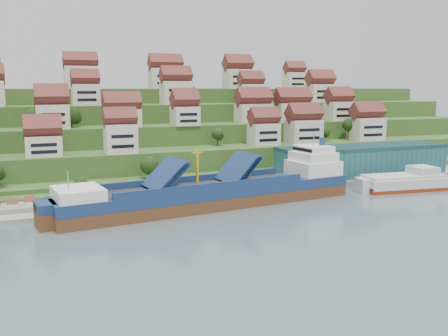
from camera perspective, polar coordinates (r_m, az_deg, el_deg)
name	(u,v)px	position (r m, az deg, el deg)	size (l,w,h in m)	color
ground	(243,205)	(136.60, 2.14, -4.19)	(300.00, 300.00, 0.00)	slate
quay	(281,185)	(158.19, 6.56, -1.98)	(180.00, 14.00, 2.20)	gray
pebble_beach	(13,212)	(136.99, -22.93, -4.67)	(45.00, 20.00, 1.00)	gray
hillside	(151,133)	(232.28, -8.30, 3.93)	(260.00, 128.00, 31.00)	#2D4C1E
hillside_village	(182,106)	(191.53, -4.80, 7.13)	(157.46, 63.49, 28.98)	silver
hillside_trees	(156,130)	(173.45, -7.73, 4.36)	(138.51, 62.73, 29.97)	#203D14
warehouse	(362,160)	(176.10, 15.49, 0.89)	(60.00, 15.00, 10.00)	#245A62
flagpole	(284,170)	(151.96, 6.87, -0.24)	(1.28, 0.16, 8.00)	gray
beach_huts	(4,208)	(135.48, -23.83, -4.19)	(14.40, 3.70, 2.20)	white
cargo_ship	(220,193)	(134.53, -0.51, -2.88)	(83.93, 22.92, 18.47)	brown
second_ship	(405,182)	(165.43, 19.98, -1.55)	(27.80, 13.03, 7.78)	maroon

